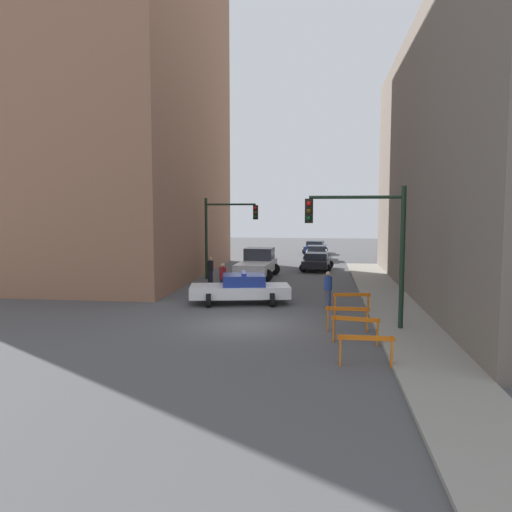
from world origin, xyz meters
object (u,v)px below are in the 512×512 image
object	(u,v)px
pedestrian_sidewalk	(328,289)
barrier_corner	(352,300)
traffic_light_near	(370,235)
parked_car_near	(317,261)
pedestrian_corner	(210,270)
white_truck	(257,264)
barrier_mid	(355,325)
barrier_front	(366,345)
parked_car_mid	(317,253)
parked_car_far	(315,247)
barrier_back	(347,315)
pedestrian_crossing	(223,278)
police_car	(241,289)
traffic_light_far	(223,226)

from	to	relation	value
pedestrian_sidewalk	barrier_corner	distance (m)	1.65
traffic_light_near	parked_car_near	xyz separation A→B (m)	(-2.11, 18.25, -2.86)
pedestrian_corner	white_truck	bearing A→B (deg)	-65.85
barrier_mid	traffic_light_near	bearing A→B (deg)	73.08
barrier_mid	barrier_corner	distance (m)	4.85
pedestrian_sidewalk	barrier_front	xyz separation A→B (m)	(0.98, -8.60, -0.24)
white_truck	parked_car_mid	xyz separation A→B (m)	(3.74, 11.94, -0.23)
parked_car_far	barrier_back	world-z (taller)	parked_car_far
parked_car_mid	pedestrian_sidewalk	distance (m)	21.53
barrier_front	parked_car_mid	bearing A→B (deg)	93.36
parked_car_mid	barrier_corner	bearing A→B (deg)	-85.43
parked_car_near	barrier_mid	size ratio (longest dim) A/B	2.80
parked_car_near	pedestrian_sidewalk	size ratio (longest dim) A/B	2.67
parked_car_near	pedestrian_crossing	world-z (taller)	pedestrian_crossing
barrier_back	parked_car_near	bearing A→B (deg)	94.13
pedestrian_sidewalk	barrier_corner	world-z (taller)	pedestrian_sidewalk
parked_car_mid	pedestrian_sidewalk	size ratio (longest dim) A/B	2.59
parked_car_mid	barrier_front	world-z (taller)	parked_car_mid
parked_car_near	barrier_back	world-z (taller)	parked_car_near
parked_car_near	barrier_back	size ratio (longest dim) A/B	2.77
parked_car_far	pedestrian_crossing	size ratio (longest dim) A/B	2.69
police_car	pedestrian_corner	xyz separation A→B (m)	(-2.78, 5.68, 0.14)
traffic_light_near	parked_car_far	world-z (taller)	traffic_light_near
parked_car_mid	pedestrian_sidewalk	xyz separation A→B (m)	(0.78, -21.52, 0.19)
traffic_light_near	pedestrian_sidewalk	xyz separation A→B (m)	(-1.44, 4.17, -2.67)
white_truck	pedestrian_crossing	distance (m)	6.77
pedestrian_sidewalk	parked_car_far	bearing A→B (deg)	-65.54
pedestrian_corner	barrier_corner	bearing A→B (deg)	-165.04
pedestrian_corner	barrier_front	world-z (taller)	pedestrian_corner
barrier_mid	barrier_corner	world-z (taller)	same
police_car	white_truck	size ratio (longest dim) A/B	0.90
white_truck	pedestrian_sidewalk	distance (m)	10.59
parked_car_mid	white_truck	bearing A→B (deg)	-107.31
police_car	pedestrian_crossing	world-z (taller)	pedestrian_crossing
pedestrian_corner	barrier_mid	distance (m)	14.44
traffic_light_near	barrier_corner	distance (m)	4.13
barrier_front	barrier_corner	world-z (taller)	same
parked_car_mid	barrier_corner	world-z (taller)	parked_car_mid
white_truck	parked_car_mid	size ratio (longest dim) A/B	1.28
parked_car_far	barrier_back	xyz separation A→B (m)	(1.67, -32.51, -0.06)
pedestrian_crossing	barrier_back	distance (m)	9.54
barrier_mid	barrier_corner	xyz separation A→B (m)	(0.16, 4.85, 0.00)
pedestrian_crossing	barrier_front	distance (m)	13.17
police_car	barrier_front	xyz separation A→B (m)	(5.09, -8.98, -0.11)
pedestrian_crossing	barrier_corner	distance (m)	7.71
parked_car_near	barrier_front	distance (m)	22.74
traffic_light_near	parked_car_near	bearing A→B (deg)	96.60
barrier_back	barrier_corner	world-z (taller)	same
traffic_light_near	traffic_light_far	bearing A→B (deg)	122.41
parked_car_far	pedestrian_sidewalk	world-z (taller)	pedestrian_sidewalk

